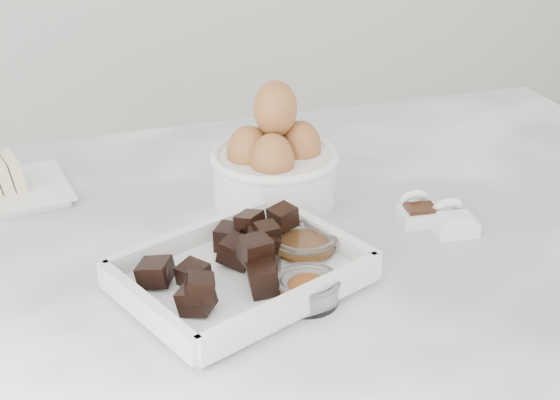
# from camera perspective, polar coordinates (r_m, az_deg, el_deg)

# --- Properties ---
(marble_slab) EXTENTS (1.20, 0.80, 0.04)m
(marble_slab) POSITION_cam_1_polar(r_m,az_deg,el_deg) (0.90, -0.62, -4.42)
(marble_slab) COLOR white
(marble_slab) RESTS_ON cabinet
(chocolate_dish) EXTENTS (0.29, 0.26, 0.06)m
(chocolate_dish) POSITION_cam_1_polar(r_m,az_deg,el_deg) (0.80, -2.85, -4.75)
(chocolate_dish) COLOR white
(chocolate_dish) RESTS_ON marble_slab
(butter_plate) EXTENTS (0.15, 0.15, 0.06)m
(butter_plate) POSITION_cam_1_polar(r_m,az_deg,el_deg) (1.05, -19.07, 1.10)
(butter_plate) COLOR white
(butter_plate) RESTS_ON marble_slab
(sugar_ramekin) EXTENTS (0.07, 0.07, 0.04)m
(sugar_ramekin) POSITION_cam_1_polar(r_m,az_deg,el_deg) (0.99, -0.51, 1.56)
(sugar_ramekin) COLOR white
(sugar_ramekin) RESTS_ON marble_slab
(egg_bowl) EXTENTS (0.16, 0.16, 0.16)m
(egg_bowl) POSITION_cam_1_polar(r_m,az_deg,el_deg) (0.97, -0.42, 2.77)
(egg_bowl) COLOR white
(egg_bowl) RESTS_ON marble_slab
(honey_bowl) EXTENTS (0.07, 0.07, 0.03)m
(honey_bowl) POSITION_cam_1_polar(r_m,az_deg,el_deg) (0.85, 1.76, -3.41)
(honey_bowl) COLOR white
(honey_bowl) RESTS_ON marble_slab
(zest_bowl) EXTENTS (0.07, 0.07, 0.03)m
(zest_bowl) POSITION_cam_1_polar(r_m,az_deg,el_deg) (0.78, 2.06, -6.50)
(zest_bowl) COLOR white
(zest_bowl) RESTS_ON marble_slab
(vanilla_spoon) EXTENTS (0.05, 0.06, 0.04)m
(vanilla_spoon) POSITION_cam_1_polar(r_m,az_deg,el_deg) (0.95, 10.08, -0.81)
(vanilla_spoon) COLOR white
(vanilla_spoon) RESTS_ON marble_slab
(salt_spoon) EXTENTS (0.05, 0.07, 0.04)m
(salt_spoon) POSITION_cam_1_polar(r_m,az_deg,el_deg) (0.94, 12.50, -1.46)
(salt_spoon) COLOR white
(salt_spoon) RESTS_ON marble_slab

